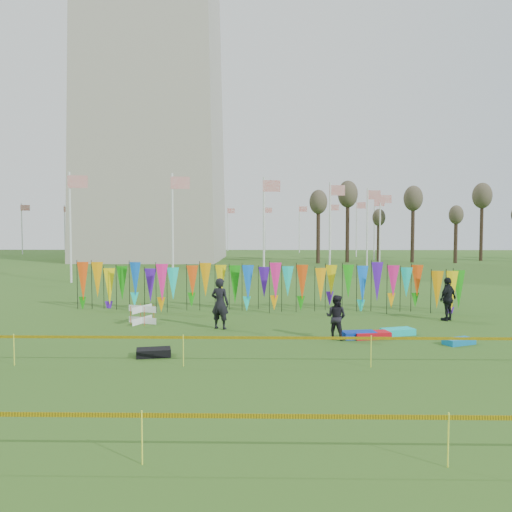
{
  "coord_description": "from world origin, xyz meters",
  "views": [
    {
      "loc": [
        0.13,
        -15.82,
        3.83
      ],
      "look_at": [
        -0.29,
        6.0,
        2.69
      ],
      "focal_mm": 35.0,
      "sensor_mm": 36.0,
      "label": 1
    }
  ],
  "objects_px": {
    "box_kite": "(142,315)",
    "person_left": "(220,303)",
    "person_right": "(448,299)",
    "kite_bag_black": "(154,352)",
    "kite_bag_blue": "(359,335)",
    "kite_bag_turquoise": "(398,332)",
    "person_mid": "(336,317)",
    "kite_bag_teal": "(459,341)",
    "kite_bag_red": "(371,335)"
  },
  "relations": [
    {
      "from": "kite_bag_blue",
      "to": "kite_bag_red",
      "type": "relative_size",
      "value": 0.9
    },
    {
      "from": "box_kite",
      "to": "kite_bag_turquoise",
      "type": "height_order",
      "value": "box_kite"
    },
    {
      "from": "person_left",
      "to": "kite_bag_black",
      "type": "height_order",
      "value": "person_left"
    },
    {
      "from": "kite_bag_blue",
      "to": "kite_bag_teal",
      "type": "bearing_deg",
      "value": -15.33
    },
    {
      "from": "person_left",
      "to": "kite_bag_blue",
      "type": "xyz_separation_m",
      "value": [
        5.07,
        -1.6,
        -0.87
      ]
    },
    {
      "from": "person_left",
      "to": "person_right",
      "type": "distance_m",
      "value": 9.67
    },
    {
      "from": "person_right",
      "to": "box_kite",
      "type": "bearing_deg",
      "value": -34.79
    },
    {
      "from": "person_left",
      "to": "person_right",
      "type": "relative_size",
      "value": 1.08
    },
    {
      "from": "person_right",
      "to": "kite_bag_turquoise",
      "type": "height_order",
      "value": "person_right"
    },
    {
      "from": "kite_bag_red",
      "to": "kite_bag_black",
      "type": "xyz_separation_m",
      "value": [
        -7.13,
        -2.65,
        -0.0
      ]
    },
    {
      "from": "box_kite",
      "to": "kite_bag_turquoise",
      "type": "distance_m",
      "value": 10.07
    },
    {
      "from": "box_kite",
      "to": "person_mid",
      "type": "height_order",
      "value": "person_mid"
    },
    {
      "from": "person_left",
      "to": "kite_bag_black",
      "type": "distance_m",
      "value": 4.63
    },
    {
      "from": "box_kite",
      "to": "kite_bag_blue",
      "type": "relative_size",
      "value": 0.65
    },
    {
      "from": "box_kite",
      "to": "person_left",
      "type": "distance_m",
      "value": 3.47
    },
    {
      "from": "kite_bag_blue",
      "to": "person_left",
      "type": "bearing_deg",
      "value": 162.51
    },
    {
      "from": "kite_bag_black",
      "to": "kite_bag_teal",
      "type": "bearing_deg",
      "value": 10.18
    },
    {
      "from": "person_right",
      "to": "kite_bag_blue",
      "type": "relative_size",
      "value": 1.59
    },
    {
      "from": "kite_bag_turquoise",
      "to": "person_mid",
      "type": "bearing_deg",
      "value": -161.9
    },
    {
      "from": "kite_bag_blue",
      "to": "kite_bag_teal",
      "type": "distance_m",
      "value": 3.29
    },
    {
      "from": "person_mid",
      "to": "kite_bag_blue",
      "type": "bearing_deg",
      "value": -139.23
    },
    {
      "from": "kite_bag_turquoise",
      "to": "kite_bag_teal",
      "type": "distance_m",
      "value": 2.22
    },
    {
      "from": "kite_bag_blue",
      "to": "box_kite",
      "type": "bearing_deg",
      "value": 162.82
    },
    {
      "from": "person_mid",
      "to": "kite_bag_black",
      "type": "height_order",
      "value": "person_mid"
    },
    {
      "from": "person_mid",
      "to": "kite_bag_teal",
      "type": "distance_m",
      "value": 4.13
    },
    {
      "from": "box_kite",
      "to": "kite_bag_black",
      "type": "distance_m",
      "value": 5.48
    },
    {
      "from": "kite_bag_blue",
      "to": "kite_bag_black",
      "type": "xyz_separation_m",
      "value": [
        -6.7,
        -2.64,
        -0.0
      ]
    },
    {
      "from": "person_right",
      "to": "kite_bag_blue",
      "type": "xyz_separation_m",
      "value": [
        -4.4,
        -3.55,
        -0.8
      ]
    },
    {
      "from": "kite_bag_black",
      "to": "kite_bag_teal",
      "type": "height_order",
      "value": "kite_bag_black"
    },
    {
      "from": "box_kite",
      "to": "kite_bag_teal",
      "type": "xyz_separation_m",
      "value": [
        11.52,
        -3.45,
        -0.28
      ]
    },
    {
      "from": "person_left",
      "to": "kite_bag_blue",
      "type": "height_order",
      "value": "person_left"
    },
    {
      "from": "person_mid",
      "to": "kite_bag_black",
      "type": "xyz_separation_m",
      "value": [
        -5.87,
        -2.48,
        -0.66
      ]
    },
    {
      "from": "kite_bag_turquoise",
      "to": "kite_bag_red",
      "type": "relative_size",
      "value": 0.9
    },
    {
      "from": "person_left",
      "to": "kite_bag_blue",
      "type": "relative_size",
      "value": 1.71
    },
    {
      "from": "person_right",
      "to": "kite_bag_red",
      "type": "relative_size",
      "value": 1.43
    },
    {
      "from": "person_left",
      "to": "kite_bag_black",
      "type": "bearing_deg",
      "value": 88.07
    },
    {
      "from": "kite_bag_red",
      "to": "kite_bag_teal",
      "type": "bearing_deg",
      "value": -17.76
    },
    {
      "from": "box_kite",
      "to": "kite_bag_blue",
      "type": "xyz_separation_m",
      "value": [
        8.34,
        -2.58,
        -0.26
      ]
    },
    {
      "from": "box_kite",
      "to": "person_left",
      "type": "relative_size",
      "value": 0.38
    },
    {
      "from": "kite_bag_red",
      "to": "kite_bag_teal",
      "type": "distance_m",
      "value": 2.88
    },
    {
      "from": "person_right",
      "to": "kite_bag_black",
      "type": "distance_m",
      "value": 12.74
    },
    {
      "from": "person_left",
      "to": "kite_bag_black",
      "type": "xyz_separation_m",
      "value": [
        -1.63,
        -4.24,
        -0.87
      ]
    },
    {
      "from": "kite_bag_black",
      "to": "kite_bag_teal",
      "type": "xyz_separation_m",
      "value": [
        9.88,
        1.77,
        -0.02
      ]
    },
    {
      "from": "person_right",
      "to": "kite_bag_teal",
      "type": "height_order",
      "value": "person_right"
    },
    {
      "from": "kite_bag_turquoise",
      "to": "kite_bag_black",
      "type": "relative_size",
      "value": 1.14
    },
    {
      "from": "person_mid",
      "to": "kite_bag_teal",
      "type": "relative_size",
      "value": 1.49
    },
    {
      "from": "person_right",
      "to": "kite_bag_red",
      "type": "xyz_separation_m",
      "value": [
        -3.97,
        -3.54,
        -0.8
      ]
    },
    {
      "from": "kite_bag_teal",
      "to": "person_right",
      "type": "bearing_deg",
      "value": 74.52
    },
    {
      "from": "kite_bag_red",
      "to": "person_left",
      "type": "bearing_deg",
      "value": 163.88
    },
    {
      "from": "box_kite",
      "to": "kite_bag_black",
      "type": "bearing_deg",
      "value": -72.6
    }
  ]
}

